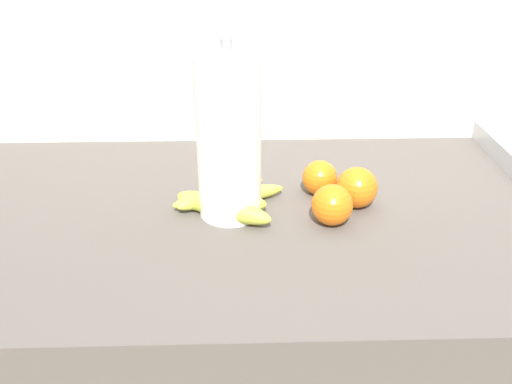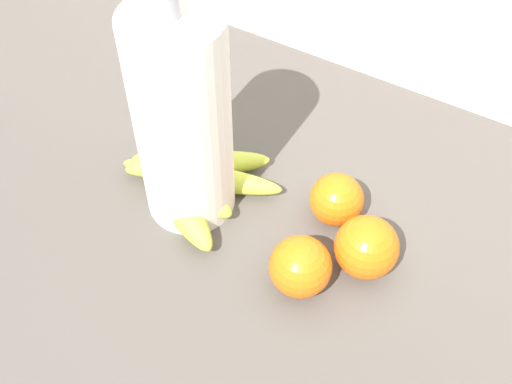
{
  "view_description": "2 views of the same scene",
  "coord_description": "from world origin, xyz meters",
  "px_view_note": "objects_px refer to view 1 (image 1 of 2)",
  "views": [
    {
      "loc": [
        -0.26,
        -0.87,
        1.44
      ],
      "look_at": [
        -0.23,
        0.0,
        0.97
      ],
      "focal_mm": 38.61,
      "sensor_mm": 36.0,
      "label": 1
    },
    {
      "loc": [
        0.06,
        -0.43,
        1.62
      ],
      "look_at": [
        -0.19,
        0.01,
        0.99
      ],
      "focal_mm": 47.18,
      "sensor_mm": 36.0,
      "label": 2
    }
  ],
  "objects_px": {
    "orange_back_right": "(332,205)",
    "paper_towel_roll": "(229,140)",
    "banana_bunch": "(224,200)",
    "orange_front": "(320,178)",
    "orange_far_right": "(357,187)"
  },
  "relations": [
    {
      "from": "banana_bunch",
      "to": "orange_back_right",
      "type": "bearing_deg",
      "value": -15.52
    },
    {
      "from": "orange_far_right",
      "to": "paper_towel_roll",
      "type": "distance_m",
      "value": 0.26
    },
    {
      "from": "banana_bunch",
      "to": "orange_far_right",
      "type": "bearing_deg",
      "value": 1.8
    },
    {
      "from": "orange_front",
      "to": "paper_towel_roll",
      "type": "bearing_deg",
      "value": -158.42
    },
    {
      "from": "orange_front",
      "to": "orange_back_right",
      "type": "height_order",
      "value": "orange_back_right"
    },
    {
      "from": "paper_towel_roll",
      "to": "orange_front",
      "type": "bearing_deg",
      "value": 21.58
    },
    {
      "from": "orange_front",
      "to": "paper_towel_roll",
      "type": "xyz_separation_m",
      "value": [
        -0.17,
        -0.07,
        0.11
      ]
    },
    {
      "from": "orange_front",
      "to": "orange_far_right",
      "type": "bearing_deg",
      "value": -39.02
    },
    {
      "from": "banana_bunch",
      "to": "orange_front",
      "type": "relative_size",
      "value": 3.18
    },
    {
      "from": "banana_bunch",
      "to": "orange_front",
      "type": "distance_m",
      "value": 0.19
    },
    {
      "from": "banana_bunch",
      "to": "orange_front",
      "type": "xyz_separation_m",
      "value": [
        0.18,
        0.06,
        0.01
      ]
    },
    {
      "from": "banana_bunch",
      "to": "paper_towel_roll",
      "type": "distance_m",
      "value": 0.13
    },
    {
      "from": "banana_bunch",
      "to": "orange_far_right",
      "type": "relative_size",
      "value": 2.82
    },
    {
      "from": "orange_far_right",
      "to": "orange_back_right",
      "type": "relative_size",
      "value": 1.04
    },
    {
      "from": "orange_back_right",
      "to": "paper_towel_roll",
      "type": "distance_m",
      "value": 0.21
    }
  ]
}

